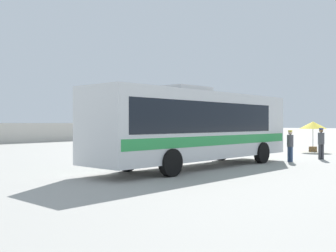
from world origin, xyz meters
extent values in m
plane|color=#A3A099|center=(0.00, 10.00, 0.00)|extent=(300.00, 300.00, 0.00)
cube|color=silver|center=(-1.11, -0.96, 1.89)|extent=(11.62, 3.26, 2.89)
cube|color=black|center=(-1.69, -0.92, 2.24)|extent=(9.56, 3.16, 1.27)
cube|color=green|center=(-1.11, -0.96, 1.25)|extent=(11.39, 3.27, 0.41)
cube|color=#19212D|center=(4.63, -1.31, 2.41)|extent=(0.18, 2.29, 1.50)
cube|color=green|center=(4.63, -1.31, 0.79)|extent=(0.21, 2.50, 0.69)
cube|color=#B2B2B2|center=(-1.97, -0.90, 3.46)|extent=(2.28, 1.54, 0.24)
cylinder|color=black|center=(2.51, 0.04, 0.52)|extent=(1.06, 0.36, 1.04)
cylinder|color=black|center=(2.36, -2.40, 0.52)|extent=(1.06, 0.36, 1.04)
cylinder|color=black|center=(-4.19, 0.46, 0.52)|extent=(1.06, 0.36, 1.04)
cylinder|color=black|center=(-4.34, -1.98, 0.52)|extent=(1.06, 0.36, 1.04)
cylinder|color=#33476B|center=(3.97, -3.13, 0.39)|extent=(0.15, 0.15, 0.78)
cylinder|color=#33476B|center=(3.95, -3.28, 0.39)|extent=(0.15, 0.15, 0.78)
cylinder|color=#4C4C51|center=(3.96, -3.21, 1.08)|extent=(0.38, 0.38, 0.61)
sphere|color=beige|center=(3.96, -3.21, 1.50)|extent=(0.21, 0.21, 0.21)
cylinder|color=yellow|center=(3.96, -3.21, 1.59)|extent=(0.22, 0.22, 0.06)
cylinder|color=#38383D|center=(6.44, -4.03, 0.41)|extent=(0.15, 0.15, 0.82)
cylinder|color=#38383D|center=(6.33, -3.92, 0.41)|extent=(0.15, 0.15, 0.82)
cylinder|color=#4C4C51|center=(6.39, -3.98, 1.15)|extent=(0.48, 0.48, 0.65)
sphere|color=#8C6647|center=(6.39, -3.98, 1.58)|extent=(0.22, 0.22, 0.22)
cylinder|color=navy|center=(6.39, -3.98, 1.68)|extent=(0.23, 0.23, 0.07)
cylinder|color=gray|center=(12.06, -1.56, 1.03)|extent=(0.05, 0.05, 2.06)
cone|color=yellow|center=(12.06, -1.56, 1.85)|extent=(1.85, 1.85, 0.51)
cube|color=brown|center=(12.06, -1.56, 0.18)|extent=(0.46, 0.46, 0.36)
camera|label=1|loc=(-15.91, -11.24, 1.98)|focal=42.74mm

